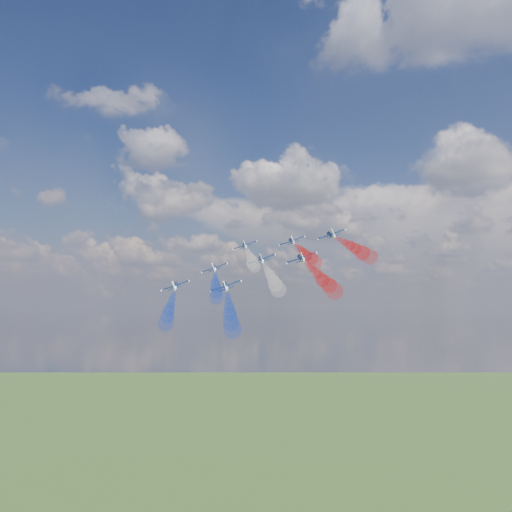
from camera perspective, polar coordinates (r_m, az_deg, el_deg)
The scene contains 16 objects.
jet_lead at distance 185.01m, azimuth -1.12°, elevation 1.07°, with size 8.44×10.54×2.81m, color black, non-canonical shape.
trail_lead at distance 163.73m, azimuth -0.63°, elevation 0.00°, with size 3.51×33.85×3.51m, color white, non-canonical shape.
jet_inner_left at distance 169.95m, azimuth -4.21°, elevation -1.22°, with size 8.44×10.54×2.81m, color black, non-canonical shape.
trail_inner_left at distance 148.78m, azimuth -4.11°, elevation -2.72°, with size 3.51×33.85×3.51m, color blue, non-canonical shape.
jet_inner_right at distance 171.48m, azimuth 3.63°, elevation 1.50°, with size 8.44×10.54×2.81m, color black, non-canonical shape.
trail_inner_right at distance 150.39m, azimuth 4.83°, elevation 0.40°, with size 3.51×33.85×3.51m, color red, non-canonical shape.
jet_outer_left at distance 158.50m, azimuth -8.10°, elevation -2.98°, with size 8.44×10.54×2.81m, color black, non-canonical shape.
trail_outer_left at distance 137.51m, azimuth -8.60°, elevation -4.87°, with size 3.51×33.85×3.51m, color blue, non-canonical shape.
jet_center_third at distance 155.78m, azimuth 0.55°, elevation -0.36°, with size 8.44×10.54×2.81m, color black, non-canonical shape.
trail_center_third at distance 134.65m, azimuth 1.40°, elevation -1.88°, with size 3.51×33.85×3.51m, color white, non-canonical shape.
jet_outer_right at distance 158.12m, azimuth 7.58°, elevation 2.14°, with size 8.44×10.54×2.81m, color black, non-canonical shape.
trail_outer_right at distance 137.30m, azimuth 9.50°, elevation 1.03°, with size 3.51×33.85×3.51m, color red, non-canonical shape.
jet_rear_left at distance 142.25m, azimuth -3.05°, elevation -3.06°, with size 8.44×10.54×2.81m, color black, non-canonical shape.
trail_rear_left at distance 121.26m, azimuth -2.72°, elevation -5.22°, with size 3.51×33.85×3.51m, color blue, non-canonical shape.
jet_rear_right at distance 144.33m, azimuth 4.59°, elevation -0.22°, with size 8.44×10.54×2.81m, color black, non-canonical shape.
trail_rear_right at distance 123.43m, azimuth 6.22°, elevation -1.85°, with size 3.51×33.85×3.51m, color red, non-canonical shape.
Camera 1 is at (108.17, -115.66, 115.58)m, focal length 39.66 mm.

